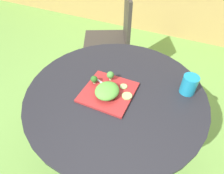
% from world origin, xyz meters
% --- Properties ---
extents(ground_plane, '(12.00, 12.00, 0.00)m').
position_xyz_m(ground_plane, '(0.00, 0.00, 0.00)').
color(ground_plane, '#669342').
extents(patio_table, '(0.99, 0.99, 0.71)m').
position_xyz_m(patio_table, '(0.00, 0.00, 0.48)').
color(patio_table, black).
rests_on(patio_table, ground_plane).
extents(patio_chair, '(0.59, 0.59, 0.90)m').
position_xyz_m(patio_chair, '(-0.40, 0.89, 0.53)').
color(patio_chair, '#332D28').
rests_on(patio_chair, ground_plane).
extents(salad_plate, '(0.27, 0.27, 0.01)m').
position_xyz_m(salad_plate, '(-0.03, -0.03, 0.72)').
color(salad_plate, maroon).
rests_on(salad_plate, patio_table).
extents(drinking_glass, '(0.08, 0.08, 0.11)m').
position_xyz_m(drinking_glass, '(0.35, 0.16, 0.76)').
color(drinking_glass, teal).
rests_on(drinking_glass, patio_table).
extents(fork, '(0.15, 0.07, 0.00)m').
position_xyz_m(fork, '(-0.06, 0.00, 0.73)').
color(fork, silver).
rests_on(fork, salad_plate).
extents(lettuce_mound, '(0.13, 0.14, 0.05)m').
position_xyz_m(lettuce_mound, '(-0.03, -0.05, 0.75)').
color(lettuce_mound, '#519338').
rests_on(lettuce_mound, salad_plate).
extents(broccoli_floret_0, '(0.04, 0.04, 0.06)m').
position_xyz_m(broccoli_floret_0, '(-0.06, 0.06, 0.76)').
color(broccoli_floret_0, '#99B770').
rests_on(broccoli_floret_0, salad_plate).
extents(broccoli_floret_1, '(0.04, 0.04, 0.05)m').
position_xyz_m(broccoli_floret_1, '(-0.13, -0.00, 0.75)').
color(broccoli_floret_1, '#99B770').
rests_on(broccoli_floret_1, salad_plate).
extents(cucumber_slice_0, '(0.05, 0.05, 0.01)m').
position_xyz_m(cucumber_slice_0, '(0.07, -0.02, 0.73)').
color(cucumber_slice_0, '#8EB766').
rests_on(cucumber_slice_0, salad_plate).
extents(cucumber_slice_1, '(0.04, 0.04, 0.01)m').
position_xyz_m(cucumber_slice_1, '(0.03, 0.04, 0.73)').
color(cucumber_slice_1, '#8EB766').
rests_on(cucumber_slice_1, salad_plate).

